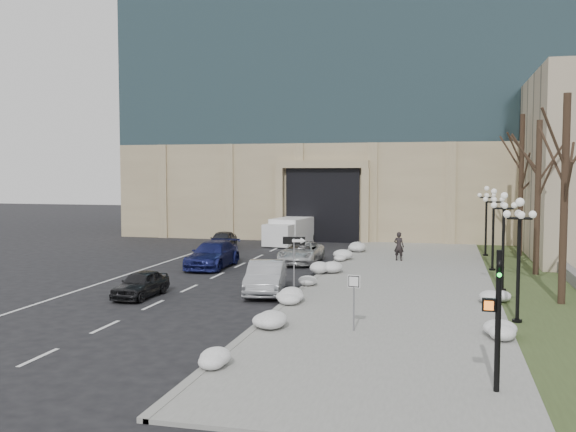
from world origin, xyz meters
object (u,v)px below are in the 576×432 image
at_px(car_c, 213,255).
at_px(pedestrian, 399,246).
at_px(car_e, 223,240).
at_px(lamppost_a, 519,243).
at_px(lamppost_d, 486,211).
at_px(box_truck, 292,231).
at_px(car_b, 266,278).
at_px(keep_sign, 354,291).
at_px(lamppost_c, 493,218).
at_px(car_a, 141,284).
at_px(one_way_sign, 298,248).
at_px(traffic_signal, 497,324).
at_px(lamppost_b, 504,228).
at_px(car_d, 301,252).

relative_size(car_c, pedestrian, 2.93).
height_order(car_e, lamppost_a, lamppost_a).
relative_size(pedestrian, lamppost_d, 0.38).
xyz_separation_m(car_c, box_truck, (1.69, 13.25, 0.23)).
bearing_deg(car_b, box_truck, 90.61).
xyz_separation_m(car_e, keep_sign, (12.82, -22.29, 0.87)).
height_order(box_truck, lamppost_c, lamppost_c).
relative_size(car_b, lamppost_d, 0.97).
bearing_deg(lamppost_c, keep_sign, -109.99).
bearing_deg(box_truck, car_a, -84.99).
distance_m(box_truck, one_way_sign, 22.08).
relative_size(car_e, lamppost_d, 0.83).
distance_m(keep_sign, traffic_signal, 6.92).
bearing_deg(one_way_sign, car_b, 145.11).
height_order(box_truck, keep_sign, keep_sign).
bearing_deg(lamppost_b, box_truck, 129.47).
bearing_deg(lamppost_b, traffic_signal, -95.36).
relative_size(keep_sign, traffic_signal, 0.56).
bearing_deg(pedestrian, car_d, 35.29).
xyz_separation_m(box_truck, one_way_sign, (5.38, -21.37, 1.34)).
bearing_deg(car_b, car_c, 117.24).
relative_size(traffic_signal, lamppost_a, 0.79).
bearing_deg(car_e, lamppost_c, -24.64).
distance_m(car_d, lamppost_d, 12.96).
bearing_deg(lamppost_c, car_b, -139.07).
relative_size(traffic_signal, lamppost_c, 0.79).
bearing_deg(car_a, pedestrian, 54.85).
bearing_deg(lamppost_d, car_c, -151.45).
relative_size(pedestrian, lamppost_c, 0.38).
relative_size(keep_sign, lamppost_d, 0.44).
bearing_deg(car_c, traffic_signal, -52.96).
xyz_separation_m(car_a, pedestrian, (10.64, 14.13, 0.42)).
bearing_deg(car_a, traffic_signal, -31.35).
xyz_separation_m(pedestrian, traffic_signal, (4.09, -23.76, 0.84)).
bearing_deg(traffic_signal, lamppost_c, 87.92).
relative_size(keep_sign, lamppost_c, 0.44).
distance_m(car_d, pedestrian, 6.19).
bearing_deg(box_truck, lamppost_a, -49.70).
bearing_deg(one_way_sign, car_d, 96.77).
bearing_deg(box_truck, car_b, -70.64).
bearing_deg(car_c, pedestrian, 23.66).
distance_m(car_b, lamppost_c, 14.48).
distance_m(car_a, one_way_sign, 7.38).
relative_size(box_truck, lamppost_a, 1.42).
height_order(one_way_sign, lamppost_b, lamppost_b).
distance_m(box_truck, traffic_signal, 34.72).
height_order(keep_sign, lamppost_b, lamppost_b).
height_order(car_a, lamppost_b, lamppost_b).
relative_size(car_c, lamppost_b, 1.12).
bearing_deg(lamppost_a, lamppost_d, 90.00).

